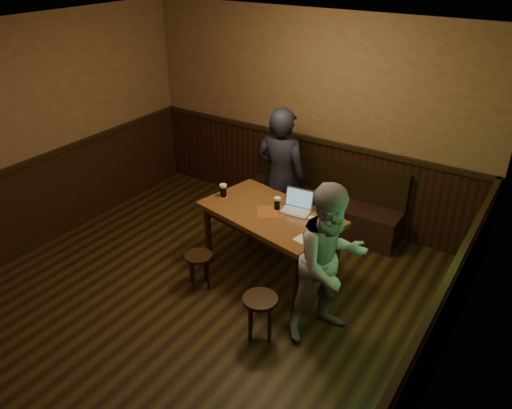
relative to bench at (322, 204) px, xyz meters
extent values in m
cube|color=black|center=(-0.39, -2.75, -0.32)|extent=(5.00, 6.00, 0.02)
cube|color=beige|center=(-0.39, -2.75, 2.50)|extent=(5.00, 6.00, 0.02)
cube|color=olive|center=(-0.39, 0.26, 1.09)|extent=(5.00, 0.02, 2.80)
cube|color=olive|center=(2.12, -2.75, 1.09)|extent=(0.02, 6.00, 2.80)
cube|color=black|center=(-0.39, 0.23, 0.24)|extent=(4.98, 0.04, 1.10)
cube|color=black|center=(-2.87, -2.75, 0.24)|extent=(0.04, 5.98, 1.10)
cube|color=black|center=(2.09, -2.75, 0.24)|extent=(0.04, 5.98, 1.10)
cube|color=black|center=(-0.39, 0.20, 0.82)|extent=(4.98, 0.06, 0.06)
cube|color=black|center=(-2.84, -2.75, 0.82)|extent=(0.06, 5.98, 0.06)
cube|color=black|center=(2.06, -2.75, 0.82)|extent=(0.06, 5.98, 0.06)
cube|color=black|center=(0.00, -0.04, -0.09)|extent=(2.20, 0.50, 0.45)
cube|color=black|center=(0.00, 0.16, 0.39)|extent=(2.20, 0.10, 0.50)
cube|color=#513517|center=(0.00, -1.38, 0.50)|extent=(1.71, 1.19, 0.06)
cube|color=#30200D|center=(0.00, -1.38, 0.41)|extent=(1.55, 1.03, 0.09)
cube|color=maroon|center=(0.00, -1.38, 0.53)|extent=(0.40, 0.40, 0.00)
cylinder|color=#30200D|center=(-0.75, -1.58, 0.08)|extent=(0.08, 0.08, 0.78)
cylinder|color=#30200D|center=(-0.60, -0.89, 0.08)|extent=(0.08, 0.08, 0.78)
cylinder|color=#30200D|center=(0.60, -1.87, 0.08)|extent=(0.08, 0.08, 0.78)
cylinder|color=#30200D|center=(0.75, -1.17, 0.08)|extent=(0.08, 0.08, 0.78)
cylinder|color=black|center=(-0.54, -2.02, 0.09)|extent=(0.33, 0.33, 0.04)
cylinder|color=black|center=(-0.42, -2.01, -0.11)|extent=(0.03, 0.03, 0.40)
cylinder|color=black|center=(-0.55, -1.90, -0.11)|extent=(0.03, 0.03, 0.40)
cylinder|color=black|center=(-0.66, -2.03, -0.11)|extent=(0.03, 0.03, 0.40)
cylinder|color=black|center=(-0.53, -2.14, -0.11)|extent=(0.03, 0.03, 0.40)
cylinder|color=black|center=(0.48, -2.33, 0.14)|extent=(0.43, 0.43, 0.04)
cylinder|color=black|center=(0.61, -2.37, -0.09)|extent=(0.04, 0.04, 0.45)
cylinder|color=black|center=(0.51, -2.21, -0.09)|extent=(0.04, 0.04, 0.45)
cylinder|color=black|center=(0.35, -2.30, -0.09)|extent=(0.04, 0.04, 0.45)
cylinder|color=black|center=(0.44, -2.46, -0.09)|extent=(0.04, 0.04, 0.45)
cylinder|color=#B02F15|center=(-0.66, -1.37, 0.53)|extent=(0.11, 0.11, 0.00)
cylinder|color=silver|center=(-0.66, -1.37, 0.53)|extent=(0.09, 0.09, 0.00)
cylinder|color=black|center=(-0.66, -1.37, 0.60)|extent=(0.08, 0.08, 0.13)
cylinder|color=beige|center=(-0.66, -1.37, 0.68)|extent=(0.08, 0.08, 0.03)
cylinder|color=#B02F15|center=(0.03, -1.29, 0.53)|extent=(0.10, 0.10, 0.00)
cylinder|color=silver|center=(0.03, -1.29, 0.53)|extent=(0.08, 0.08, 0.00)
cylinder|color=black|center=(0.03, -1.29, 0.59)|extent=(0.07, 0.07, 0.12)
cylinder|color=beige|center=(0.03, -1.29, 0.66)|extent=(0.07, 0.07, 0.03)
cylinder|color=#B02F15|center=(0.57, -1.50, 0.53)|extent=(0.10, 0.10, 0.00)
cylinder|color=silver|center=(0.57, -1.50, 0.53)|extent=(0.09, 0.09, 0.00)
cylinder|color=black|center=(0.57, -1.50, 0.59)|extent=(0.08, 0.08, 0.13)
cylinder|color=beige|center=(0.57, -1.50, 0.67)|extent=(0.08, 0.08, 0.03)
cube|color=silver|center=(0.24, -1.23, 0.53)|extent=(0.35, 0.27, 0.02)
cube|color=#B2B2B7|center=(0.24, -1.23, 0.54)|extent=(0.32, 0.21, 0.00)
cube|color=silver|center=(0.22, -1.12, 0.65)|extent=(0.34, 0.11, 0.22)
cube|color=slate|center=(0.22, -1.13, 0.65)|extent=(0.30, 0.09, 0.18)
cube|color=silver|center=(0.61, -1.70, 0.53)|extent=(0.25, 0.19, 0.00)
imported|color=black|center=(-0.25, -0.72, 0.61)|extent=(0.70, 0.49, 1.83)
imported|color=gray|center=(0.99, -1.91, 0.51)|extent=(0.95, 1.00, 1.64)
camera|label=1|loc=(2.53, -5.56, 3.24)|focal=35.00mm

